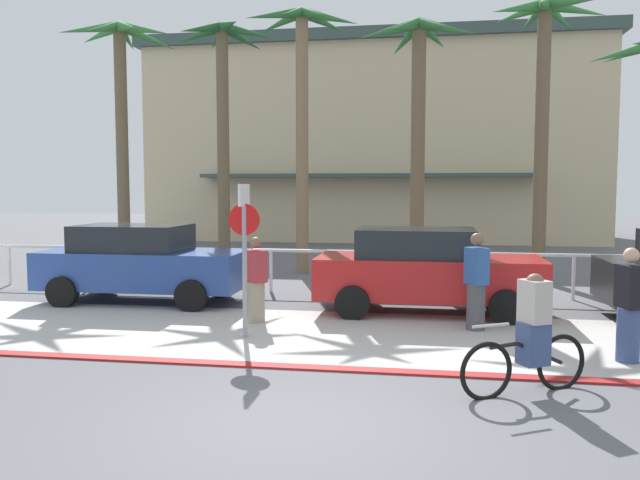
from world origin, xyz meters
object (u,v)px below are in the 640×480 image
pedestrian_0 (476,286)px  palm_tree_0 (121,83)px  palm_tree_2 (302,77)px  car_red_2 (425,270)px  stop_sign_bike_lane (244,238)px  palm_tree_1 (223,90)px  car_blue_1 (142,262)px  palm_tree_3 (418,93)px  pedestrian_2 (256,284)px  pedestrian_1 (629,310)px  palm_tree_4 (544,71)px  cyclist_black_0 (530,337)px

pedestrian_0 → palm_tree_0: bearing=145.3°
palm_tree_2 → car_red_2: size_ratio=1.73×
stop_sign_bike_lane → palm_tree_1: palm_tree_1 is taller
stop_sign_bike_lane → palm_tree_1: 9.67m
stop_sign_bike_lane → car_blue_1: bearing=137.3°
stop_sign_bike_lane → palm_tree_3: 7.84m
palm_tree_0 → pedestrian_2: 10.28m
pedestrian_0 → pedestrian_1: size_ratio=1.04×
palm_tree_1 → palm_tree_3: 6.00m
palm_tree_4 → car_red_2: 7.40m
palm_tree_0 → palm_tree_4: 12.00m
palm_tree_3 → pedestrian_1: size_ratio=4.08×
palm_tree_3 → pedestrian_2: palm_tree_3 is taller
palm_tree_3 → palm_tree_2: bearing=153.9°
palm_tree_1 → car_blue_1: palm_tree_1 is taller
car_blue_1 → palm_tree_4: bearing=27.2°
stop_sign_bike_lane → pedestrian_0: 4.10m
palm_tree_1 → palm_tree_2: bearing=-3.9°
palm_tree_1 → palm_tree_2: 2.43m
car_blue_1 → cyclist_black_0: (7.38, -5.10, -0.18)m
palm_tree_2 → car_red_2: palm_tree_2 is taller
pedestrian_1 → stop_sign_bike_lane: bearing=174.6°
cyclist_black_0 → pedestrian_1: 2.28m
pedestrian_0 → pedestrian_1: bearing=-41.3°
stop_sign_bike_lane → palm_tree_3: size_ratio=0.38×
palm_tree_1 → car_blue_1: 7.09m
pedestrian_2 → palm_tree_0: bearing=130.9°
palm_tree_2 → car_blue_1: palm_tree_2 is taller
palm_tree_3 → pedestrian_0: size_ratio=3.94×
car_blue_1 → pedestrian_0: 7.19m
palm_tree_0 → car_blue_1: 7.56m
car_blue_1 → stop_sign_bike_lane: bearing=-42.7°
palm_tree_1 → pedestrian_1: palm_tree_1 is taller
car_red_2 → pedestrian_2: bearing=-154.5°
palm_tree_2 → palm_tree_4: palm_tree_2 is taller
palm_tree_0 → car_blue_1: (2.91, -5.13, -4.72)m
palm_tree_1 → car_blue_1: (-0.13, -5.48, -4.50)m
palm_tree_0 → palm_tree_4: bearing=-2.2°
palm_tree_4 → pedestrian_2: (-6.05, -6.39, -4.79)m
pedestrian_1 → palm_tree_3: bearing=113.6°
palm_tree_2 → palm_tree_4: size_ratio=1.03×
palm_tree_3 → palm_tree_4: palm_tree_4 is taller
palm_tree_0 → car_blue_1: palm_tree_0 is taller
palm_tree_1 → cyclist_black_0: bearing=-55.6°
palm_tree_4 → palm_tree_2: bearing=174.4°
car_blue_1 → pedestrian_2: (3.03, -1.71, -0.14)m
cyclist_black_0 → palm_tree_0: bearing=135.2°
palm_tree_2 → palm_tree_3: size_ratio=1.12×
palm_tree_0 → pedestrian_0: (9.89, -6.85, -4.79)m
palm_tree_0 → palm_tree_4: size_ratio=1.00×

